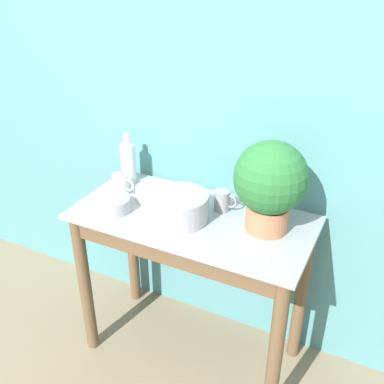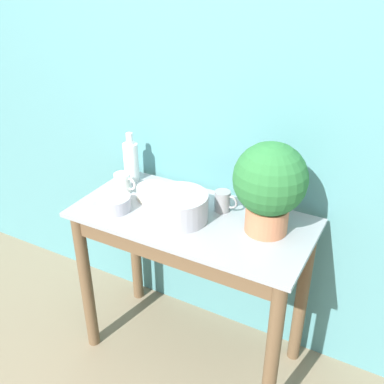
{
  "view_description": "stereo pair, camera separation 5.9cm",
  "coord_description": "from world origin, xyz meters",
  "px_view_note": "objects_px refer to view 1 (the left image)",
  "views": [
    {
      "loc": [
        0.75,
        -1.24,
        1.85
      ],
      "look_at": [
        0.0,
        0.26,
        0.93
      ],
      "focal_mm": 42.0,
      "sensor_mm": 36.0,
      "label": 1
    },
    {
      "loc": [
        0.8,
        -1.21,
        1.85
      ],
      "look_at": [
        0.0,
        0.26,
        0.93
      ],
      "focal_mm": 42.0,
      "sensor_mm": 36.0,
      "label": 2
    }
  ],
  "objects_px": {
    "bowl_wash_large": "(179,207)",
    "bottle_tall": "(128,162)",
    "bowl_small_cream": "(151,193)",
    "mug_white": "(121,184)",
    "bowl_small_steel": "(113,204)",
    "potted_plant": "(270,183)",
    "mug_grey": "(223,201)"
  },
  "relations": [
    {
      "from": "bottle_tall",
      "to": "mug_white",
      "type": "relative_size",
      "value": 2.19
    },
    {
      "from": "potted_plant",
      "to": "mug_white",
      "type": "height_order",
      "value": "potted_plant"
    },
    {
      "from": "bowl_small_cream",
      "to": "mug_white",
      "type": "bearing_deg",
      "value": -174.93
    },
    {
      "from": "mug_white",
      "to": "bowl_small_steel",
      "type": "xyz_separation_m",
      "value": [
        0.06,
        -0.15,
        -0.02
      ]
    },
    {
      "from": "mug_grey",
      "to": "bottle_tall",
      "type": "bearing_deg",
      "value": 173.84
    },
    {
      "from": "potted_plant",
      "to": "bowl_small_cream",
      "type": "height_order",
      "value": "potted_plant"
    },
    {
      "from": "potted_plant",
      "to": "bowl_wash_large",
      "type": "height_order",
      "value": "potted_plant"
    },
    {
      "from": "potted_plant",
      "to": "bowl_wash_large",
      "type": "relative_size",
      "value": 1.53
    },
    {
      "from": "bowl_small_cream",
      "to": "mug_grey",
      "type": "bearing_deg",
      "value": 9.75
    },
    {
      "from": "mug_white",
      "to": "bowl_small_steel",
      "type": "distance_m",
      "value": 0.16
    },
    {
      "from": "bowl_wash_large",
      "to": "bottle_tall",
      "type": "height_order",
      "value": "bottle_tall"
    },
    {
      "from": "potted_plant",
      "to": "bowl_small_steel",
      "type": "xyz_separation_m",
      "value": [
        -0.66,
        -0.16,
        -0.19
      ]
    },
    {
      "from": "mug_grey",
      "to": "bowl_small_steel",
      "type": "height_order",
      "value": "mug_grey"
    },
    {
      "from": "mug_white",
      "to": "bottle_tall",
      "type": "bearing_deg",
      "value": 107.12
    },
    {
      "from": "potted_plant",
      "to": "bottle_tall",
      "type": "relative_size",
      "value": 1.55
    },
    {
      "from": "bowl_small_steel",
      "to": "bowl_small_cream",
      "type": "height_order",
      "value": "bowl_small_steel"
    },
    {
      "from": "bowl_wash_large",
      "to": "bowl_small_steel",
      "type": "distance_m",
      "value": 0.3
    },
    {
      "from": "bowl_wash_large",
      "to": "mug_white",
      "type": "height_order",
      "value": "bowl_wash_large"
    },
    {
      "from": "bottle_tall",
      "to": "bowl_small_cream",
      "type": "height_order",
      "value": "bottle_tall"
    },
    {
      "from": "bowl_small_cream",
      "to": "bottle_tall",
      "type": "bearing_deg",
      "value": 149.76
    },
    {
      "from": "bottle_tall",
      "to": "mug_grey",
      "type": "xyz_separation_m",
      "value": [
        0.53,
        -0.06,
        -0.06
      ]
    },
    {
      "from": "mug_white",
      "to": "bowl_small_steel",
      "type": "relative_size",
      "value": 0.74
    },
    {
      "from": "mug_white",
      "to": "bowl_small_steel",
      "type": "bearing_deg",
      "value": -68.56
    },
    {
      "from": "bottle_tall",
      "to": "mug_grey",
      "type": "distance_m",
      "value": 0.54
    },
    {
      "from": "potted_plant",
      "to": "bowl_wash_large",
      "type": "xyz_separation_m",
      "value": [
        -0.36,
        -0.09,
        -0.16
      ]
    },
    {
      "from": "bottle_tall",
      "to": "bowl_small_steel",
      "type": "xyz_separation_m",
      "value": [
        0.1,
        -0.28,
        -0.07
      ]
    },
    {
      "from": "potted_plant",
      "to": "mug_white",
      "type": "distance_m",
      "value": 0.74
    },
    {
      "from": "bottle_tall",
      "to": "bowl_small_cream",
      "type": "bearing_deg",
      "value": -30.24
    },
    {
      "from": "mug_white",
      "to": "mug_grey",
      "type": "height_order",
      "value": "mug_white"
    },
    {
      "from": "mug_grey",
      "to": "mug_white",
      "type": "bearing_deg",
      "value": -171.74
    },
    {
      "from": "potted_plant",
      "to": "bowl_small_steel",
      "type": "bearing_deg",
      "value": -166.08
    },
    {
      "from": "bowl_wash_large",
      "to": "bowl_small_cream",
      "type": "bearing_deg",
      "value": 153.86
    }
  ]
}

